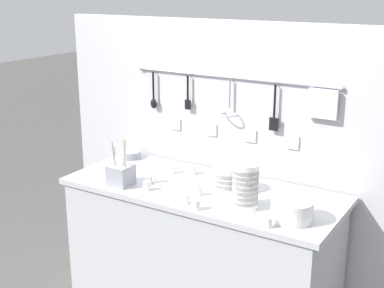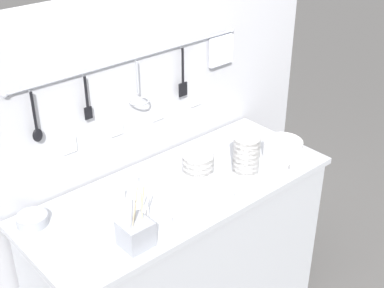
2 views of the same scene
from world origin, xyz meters
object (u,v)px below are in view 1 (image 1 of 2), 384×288
at_px(bowl_stack_tall_left, 245,186).
at_px(cutlery_caddy, 121,175).
at_px(bowl_stack_nested_right, 228,179).
at_px(cup_back_right, 268,222).
at_px(plate_stack, 292,210).
at_px(cup_centre, 172,169).
at_px(cup_by_caddy, 154,178).
at_px(cup_edge_near, 198,191).
at_px(cup_edge_far, 185,199).
at_px(steel_mixing_bowl, 130,154).
at_px(cup_front_right, 147,186).
at_px(cup_front_left, 193,170).
at_px(cup_beside_plates, 196,205).

bearing_deg(bowl_stack_tall_left, cutlery_caddy, -173.90).
bearing_deg(bowl_stack_nested_right, cup_back_right, -39.47).
bearing_deg(plate_stack, bowl_stack_tall_left, 175.90).
xyz_separation_m(cup_back_right, cup_centre, (-0.75, 0.37, 0.00)).
distance_m(cutlery_caddy, cup_centre, 0.33).
relative_size(cutlery_caddy, cup_by_caddy, 5.51).
height_order(cup_edge_near, cup_edge_far, same).
relative_size(plate_stack, steel_mixing_bowl, 1.48).
relative_size(bowl_stack_nested_right, cutlery_caddy, 0.56).
distance_m(cutlery_caddy, cup_edge_near, 0.44).
bearing_deg(cup_back_right, cup_front_right, 173.75).
height_order(plate_stack, cup_edge_far, plate_stack).
xyz_separation_m(cup_edge_near, cup_front_right, (-0.26, -0.08, 0.00)).
xyz_separation_m(plate_stack, cup_edge_near, (-0.52, 0.03, -0.02)).
height_order(cup_by_caddy, cup_front_right, same).
xyz_separation_m(cutlery_caddy, cup_by_caddy, (0.13, 0.12, -0.03)).
distance_m(cup_edge_far, cup_centre, 0.44).
distance_m(cup_back_right, cup_edge_far, 0.46).
xyz_separation_m(bowl_stack_nested_right, cup_edge_far, (-0.10, -0.26, -0.04)).
bearing_deg(plate_stack, cup_back_right, -116.37).
xyz_separation_m(bowl_stack_nested_right, plate_stack, (0.42, -0.17, -0.02)).
xyz_separation_m(cup_back_right, cup_by_caddy, (-0.75, 0.19, 0.00)).
bearing_deg(cup_front_right, cup_front_left, 77.55).
height_order(bowl_stack_tall_left, cup_centre, bowl_stack_tall_left).
xyz_separation_m(cup_back_right, cup_beside_plates, (-0.37, 0.00, 0.00)).
bearing_deg(cup_by_caddy, cup_back_right, -14.14).
relative_size(steel_mixing_bowl, cup_centre, 2.71).
bearing_deg(cup_edge_far, cup_back_right, -4.40).
relative_size(steel_mixing_bowl, cup_back_right, 2.71).
height_order(bowl_stack_nested_right, cup_centre, bowl_stack_nested_right).
distance_m(cup_back_right, cup_front_right, 0.72).
bearing_deg(cup_by_caddy, plate_stack, -4.49).
xyz_separation_m(steel_mixing_bowl, cup_front_right, (0.41, -0.38, 0.00)).
bearing_deg(cup_by_caddy, cup_front_left, 63.71).
bearing_deg(cup_front_left, bowl_stack_tall_left, -30.45).
bearing_deg(bowl_stack_nested_right, cup_edge_far, -111.19).
bearing_deg(bowl_stack_nested_right, cutlery_caddy, -157.00).
bearing_deg(cup_by_caddy, cup_edge_near, -5.94).
bearing_deg(steel_mixing_bowl, plate_stack, -15.72).
distance_m(bowl_stack_nested_right, bowl_stack_tall_left, 0.23).
bearing_deg(bowl_stack_nested_right, cup_front_right, -149.37).
xyz_separation_m(cup_by_caddy, cup_front_right, (0.04, -0.11, 0.00)).
distance_m(cutlery_caddy, cup_edge_far, 0.43).
bearing_deg(cup_beside_plates, cutlery_caddy, 172.34).
bearing_deg(cup_centre, cup_edge_far, -47.98).
bearing_deg(cup_back_right, cup_edge_near, 160.81).
distance_m(bowl_stack_tall_left, cup_front_right, 0.55).
bearing_deg(cup_by_caddy, cup_front_right, -71.89).
xyz_separation_m(bowl_stack_tall_left, cup_edge_near, (-0.27, 0.02, -0.09)).
bearing_deg(cup_front_right, cup_beside_plates, -12.78).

